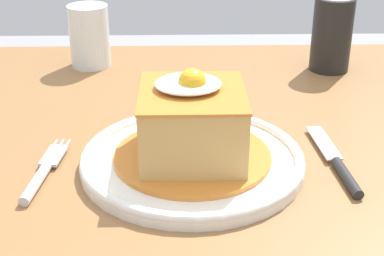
# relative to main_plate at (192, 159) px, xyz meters

# --- Properties ---
(dining_table) EXTENTS (1.48, 0.84, 0.75)m
(dining_table) POSITION_rel_main_plate_xyz_m (-0.05, 0.04, -0.11)
(dining_table) COLOR olive
(dining_table) RESTS_ON ground_plane
(main_plate) EXTENTS (0.26, 0.26, 0.02)m
(main_plate) POSITION_rel_main_plate_xyz_m (0.00, 0.00, 0.00)
(main_plate) COLOR white
(main_plate) RESTS_ON dining_table
(sandwich_meal) EXTENTS (0.19, 0.19, 0.11)m
(sandwich_meal) POSITION_rel_main_plate_xyz_m (-0.00, 0.00, 0.04)
(sandwich_meal) COLOR orange
(sandwich_meal) RESTS_ON main_plate
(fork) EXTENTS (0.03, 0.14, 0.01)m
(fork) POSITION_rel_main_plate_xyz_m (-0.17, -0.03, -0.00)
(fork) COLOR silver
(fork) RESTS_ON dining_table
(knife) EXTENTS (0.03, 0.17, 0.01)m
(knife) POSITION_rel_main_plate_xyz_m (0.17, -0.02, -0.00)
(knife) COLOR #262628
(knife) RESTS_ON dining_table
(soda_can) EXTENTS (0.07, 0.07, 0.12)m
(soda_can) POSITION_rel_main_plate_xyz_m (0.24, 0.33, 0.05)
(soda_can) COLOR black
(soda_can) RESTS_ON dining_table
(drinking_glass) EXTENTS (0.07, 0.07, 0.10)m
(drinking_glass) POSITION_rel_main_plate_xyz_m (-0.17, 0.35, 0.04)
(drinking_glass) COLOR gold
(drinking_glass) RESTS_ON dining_table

